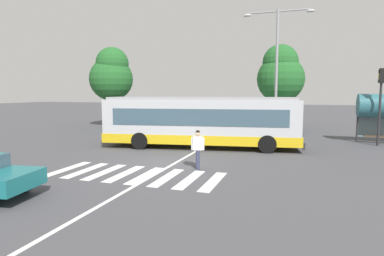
# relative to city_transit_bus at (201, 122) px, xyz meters

# --- Properties ---
(ground_plane) EXTENTS (160.00, 160.00, 0.00)m
(ground_plane) POSITION_rel_city_transit_bus_xyz_m (-0.34, -5.12, -1.59)
(ground_plane) COLOR #47474C
(city_transit_bus) EXTENTS (11.94, 4.27, 3.06)m
(city_transit_bus) POSITION_rel_city_transit_bus_xyz_m (0.00, 0.00, 0.00)
(city_transit_bus) COLOR black
(city_transit_bus) RESTS_ON ground_plane
(pedestrian_crossing_street) EXTENTS (0.57, 0.35, 1.72)m
(pedestrian_crossing_street) POSITION_rel_city_transit_bus_xyz_m (1.49, -5.38, -0.62)
(pedestrian_crossing_street) COLOR #333856
(pedestrian_crossing_street) RESTS_ON ground_plane
(parked_car_black) EXTENTS (2.10, 4.61, 1.35)m
(parked_car_black) POSITION_rel_city_transit_bus_xyz_m (-6.45, 10.03, -0.82)
(parked_car_black) COLOR black
(parked_car_black) RESTS_ON ground_plane
(parked_car_silver) EXTENTS (2.04, 4.59, 1.35)m
(parked_car_silver) POSITION_rel_city_transit_bus_xyz_m (-3.71, 10.22, -0.82)
(parked_car_silver) COLOR black
(parked_car_silver) RESTS_ON ground_plane
(parked_car_blue) EXTENTS (1.88, 4.50, 1.35)m
(parked_car_blue) POSITION_rel_city_transit_bus_xyz_m (-0.94, 10.54, -0.82)
(parked_car_blue) COLOR black
(parked_car_blue) RESTS_ON ground_plane
(parked_car_white) EXTENTS (2.00, 4.56, 1.35)m
(parked_car_white) POSITION_rel_city_transit_bus_xyz_m (1.59, 10.38, -0.82)
(parked_car_white) COLOR black
(parked_car_white) RESTS_ON ground_plane
(parked_car_teal) EXTENTS (1.93, 4.53, 1.35)m
(parked_car_teal) POSITION_rel_city_transit_bus_xyz_m (4.50, 10.10, -0.82)
(parked_car_teal) COLOR black
(parked_car_teal) RESTS_ON ground_plane
(traffic_light_far_corner) EXTENTS (0.33, 0.32, 4.82)m
(traffic_light_far_corner) POSITION_rel_city_transit_bus_xyz_m (10.38, 4.17, 1.64)
(traffic_light_far_corner) COLOR #28282B
(traffic_light_far_corner) RESTS_ON ground_plane
(twin_arm_street_lamp) EXTENTS (5.00, 0.32, 9.28)m
(twin_arm_street_lamp) POSITION_rel_city_transit_bus_xyz_m (3.93, 6.15, 4.14)
(twin_arm_street_lamp) COLOR #939399
(twin_arm_street_lamp) RESTS_ON ground_plane
(background_tree_left) EXTENTS (4.15, 4.15, 7.64)m
(background_tree_left) POSITION_rel_city_transit_bus_xyz_m (-11.69, 8.95, 3.45)
(background_tree_left) COLOR brown
(background_tree_left) RESTS_ON ground_plane
(background_tree_right) EXTENTS (4.37, 4.37, 7.75)m
(background_tree_right) POSITION_rel_city_transit_bus_xyz_m (3.84, 12.92, 3.44)
(background_tree_right) COLOR brown
(background_tree_right) RESTS_ON ground_plane
(crosswalk_painted_stripes) EXTENTS (7.06, 2.85, 0.01)m
(crosswalk_painted_stripes) POSITION_rel_city_transit_bus_xyz_m (-0.65, -7.13, -1.58)
(crosswalk_painted_stripes) COLOR silver
(crosswalk_painted_stripes) RESTS_ON ground_plane
(lane_center_line) EXTENTS (0.16, 24.00, 0.01)m
(lane_center_line) POSITION_rel_city_transit_bus_xyz_m (0.11, -3.12, -1.58)
(lane_center_line) COLOR silver
(lane_center_line) RESTS_ON ground_plane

